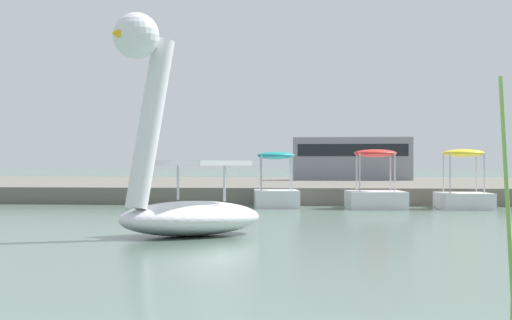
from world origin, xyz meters
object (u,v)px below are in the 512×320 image
pedal_boat_red (375,193)px  parked_van (354,157)px  pedal_boat_yellow (463,191)px  pedal_boat_teal (276,191)px  swan_boat (180,185)px

pedal_boat_red → parked_van: 15.59m
parked_van → pedal_boat_yellow: bearing=-77.6°
pedal_boat_red → parked_van: bearing=94.3°
pedal_boat_teal → pedal_boat_yellow: bearing=-1.7°
swan_boat → pedal_boat_yellow: 11.94m
swan_boat → pedal_boat_red: swan_boat is taller
pedal_boat_red → pedal_boat_teal: pedal_boat_red is taller
pedal_boat_yellow → pedal_boat_teal: bearing=178.3°
pedal_boat_red → parked_van: (-1.18, 15.51, 1.01)m
pedal_boat_yellow → pedal_boat_red: 2.22m
pedal_boat_yellow → pedal_boat_red: pedal_boat_yellow is taller
pedal_boat_yellow → parked_van: parked_van is taller
pedal_boat_yellow → parked_van: 15.82m
pedal_boat_red → pedal_boat_teal: bearing=174.9°
swan_boat → parked_van: bearing=86.4°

